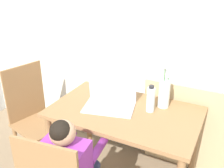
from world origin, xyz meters
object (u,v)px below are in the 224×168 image
object	(u,v)px
flower_vase	(164,91)
person_seated	(71,166)
water_bottle	(151,99)
laptop	(110,98)
chair_spare	(35,117)

from	to	relation	value
flower_vase	person_seated	bearing A→B (deg)	-115.89
flower_vase	water_bottle	size ratio (longest dim) A/B	1.72
flower_vase	laptop	bearing A→B (deg)	-156.34
chair_spare	laptop	xyz separation A→B (m)	(0.74, 0.08, 0.33)
person_seated	laptop	bearing A→B (deg)	-95.42
chair_spare	flower_vase	distance (m)	1.20
chair_spare	person_seated	distance (m)	0.91
laptop	flower_vase	xyz separation A→B (m)	(0.37, 0.16, 0.07)
laptop	flower_vase	bearing A→B (deg)	9.87
person_seated	water_bottle	xyz separation A→B (m)	(0.29, 0.63, 0.25)
person_seated	water_bottle	size ratio (longest dim) A/B	4.65
chair_spare	water_bottle	bearing A→B (deg)	-67.92
person_seated	laptop	size ratio (longest dim) A/B	2.28
chair_spare	water_bottle	world-z (taller)	water_bottle
chair_spare	water_bottle	distance (m)	1.11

